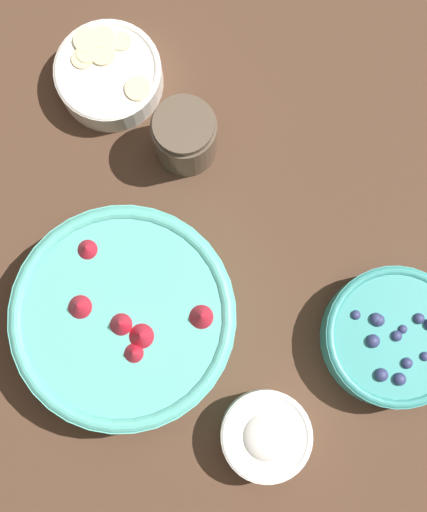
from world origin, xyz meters
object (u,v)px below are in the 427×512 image
at_px(bowl_blueberries, 393,337).
at_px(bowl_strawberries, 125,318).
at_px(jar_chocolate, 185,137).
at_px(bowl_bananas, 107,76).
at_px(bowl_cream, 266,436).

bearing_deg(bowl_blueberries, bowl_strawberries, -134.86).
bearing_deg(jar_chocolate, bowl_bananas, -171.54).
relative_size(bowl_strawberries, bowl_bananas, 1.94).
height_order(bowl_bananas, jar_chocolate, jar_chocolate).
xyz_separation_m(bowl_strawberries, bowl_blueberries, (0.22, 0.22, -0.01)).
height_order(bowl_blueberries, bowl_cream, same).
bearing_deg(bowl_blueberries, jar_chocolate, -175.40).
bearing_deg(bowl_bananas, jar_chocolate, 8.46).
xyz_separation_m(bowl_bananas, jar_chocolate, (0.13, 0.02, 0.01)).
distance_m(bowl_strawberries, jar_chocolate, 0.23).
relative_size(bowl_bananas, jar_chocolate, 1.51).
bearing_deg(bowl_cream, jar_chocolate, 154.05).
height_order(bowl_blueberries, jar_chocolate, jar_chocolate).
bearing_deg(bowl_bananas, bowl_cream, -17.12).
height_order(bowl_bananas, bowl_cream, bowl_cream).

